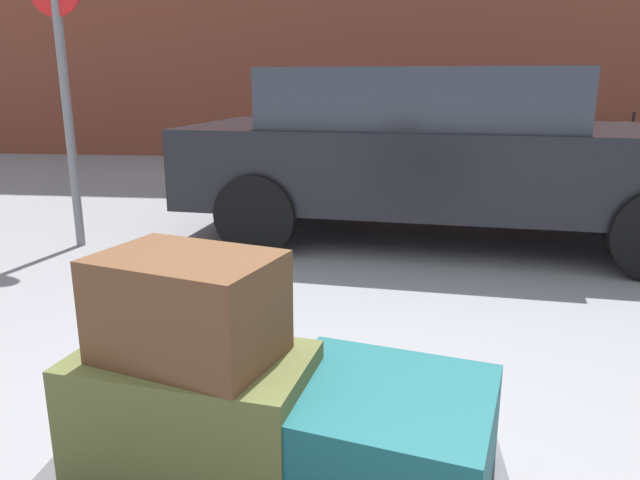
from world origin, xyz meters
The scene contains 6 objects.
duffel_bag_olive_center centered at (-0.20, 0.17, 0.50)m, with size 0.59×0.35×0.32m, color #4C5128.
suitcase_teal_rear_right centered at (0.28, 0.14, 0.47)m, with size 0.51×0.47×0.27m, color #144C51.
duffel_bag_brown_topmost_pile centered at (-0.20, 0.17, 0.79)m, with size 0.42×0.30×0.26m, color #51331E.
parked_car centered at (0.69, 4.01, 0.76)m, with size 4.46×2.26×1.42m.
bollard_kerb_near centered at (2.96, 7.53, 0.34)m, with size 0.25×0.25×0.68m, color #383838.
no_parking_sign centered at (-2.26, 3.39, 1.42)m, with size 0.49×0.11×2.29m.
Camera 1 is at (0.28, -1.15, 1.32)m, focal length 33.68 mm.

